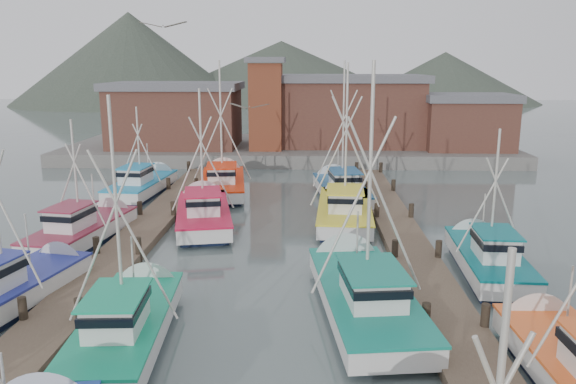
{
  "coord_description": "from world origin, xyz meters",
  "views": [
    {
      "loc": [
        1.9,
        -19.85,
        9.12
      ],
      "look_at": [
        0.92,
        8.68,
        2.6
      ],
      "focal_mm": 35.0,
      "sensor_mm": 36.0,
      "label": 1
    }
  ],
  "objects_px": {
    "boat_8": "(203,212)",
    "boat_12": "(223,182)",
    "lookout_tower": "(266,103)",
    "boat_4": "(130,321)"
  },
  "relations": [
    {
      "from": "boat_4",
      "to": "boat_12",
      "type": "distance_m",
      "value": 22.7
    },
    {
      "from": "lookout_tower",
      "to": "boat_12",
      "type": "relative_size",
      "value": 0.83
    },
    {
      "from": "boat_8",
      "to": "boat_12",
      "type": "distance_m",
      "value": 8.44
    },
    {
      "from": "boat_4",
      "to": "boat_12",
      "type": "xyz_separation_m",
      "value": [
        -0.23,
        22.7,
        0.0
      ]
    },
    {
      "from": "lookout_tower",
      "to": "boat_4",
      "type": "bearing_deg",
      "value": -93.26
    },
    {
      "from": "lookout_tower",
      "to": "boat_4",
      "type": "distance_m",
      "value": 36.01
    },
    {
      "from": "boat_4",
      "to": "boat_8",
      "type": "distance_m",
      "value": 14.25
    },
    {
      "from": "boat_8",
      "to": "boat_12",
      "type": "height_order",
      "value": "boat_12"
    },
    {
      "from": "lookout_tower",
      "to": "boat_12",
      "type": "distance_m",
      "value": 14.0
    },
    {
      "from": "lookout_tower",
      "to": "boat_8",
      "type": "height_order",
      "value": "lookout_tower"
    }
  ]
}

